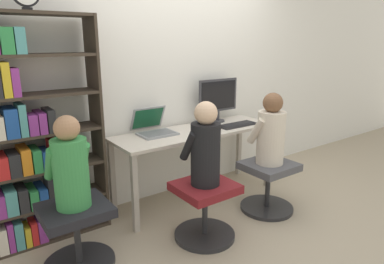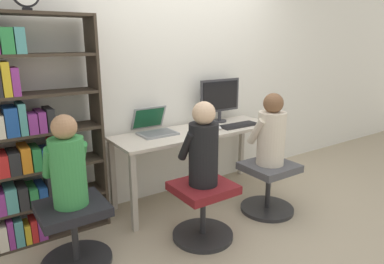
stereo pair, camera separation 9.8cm
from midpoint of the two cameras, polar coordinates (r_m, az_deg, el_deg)
ground_plane at (r=3.59m, az=4.31°, el=-12.36°), size 14.00×14.00×0.00m
wall_back at (r=3.72m, az=-1.43°, el=9.63°), size 10.00×0.05×2.60m
desk at (r=3.55m, az=1.68°, el=-1.04°), size 1.77×0.57×0.75m
desktop_monitor at (r=3.86m, az=5.42°, el=5.66°), size 0.53×0.16×0.48m
laptop at (r=3.41m, az=-5.43°, el=0.64°), size 0.36×0.37×0.25m
keyboard at (r=3.72m, az=8.53°, el=1.15°), size 0.44×0.16×0.03m
computer_mouse_by_keyboard at (r=3.56m, az=5.09°, el=0.74°), size 0.06×0.11×0.04m
office_chair_left at (r=3.49m, az=13.40°, el=-8.48°), size 0.52×0.52×0.49m
office_chair_right at (r=2.97m, az=2.81°, el=-12.43°), size 0.52×0.52×0.49m
person_at_monitor at (r=3.33m, az=13.88°, el=-0.13°), size 0.32×0.31×0.69m
person_at_laptop at (r=2.77m, az=2.89°, el=-2.51°), size 0.30×0.30×0.69m
bookshelf at (r=3.02m, az=-24.78°, el=-1.31°), size 0.94×0.29×1.86m
office_chair_side at (r=2.77m, az=-18.03°, el=-15.34°), size 0.52×0.52×0.49m
person_near_shelf at (r=2.56m, az=-18.99°, el=-5.21°), size 0.30×0.29×0.67m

